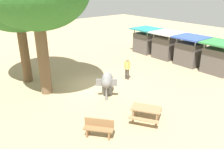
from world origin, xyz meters
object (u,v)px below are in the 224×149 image
Objects in this scene: market_stall_blue at (190,52)px; feed_bucket at (110,84)px; person_handler at (127,67)px; elephant at (107,81)px; picnic_table_near at (146,111)px; market_stall_teal at (146,42)px; market_stall_green at (218,59)px; wooden_bench at (99,128)px; market_stall_white at (166,46)px.

feed_bucket is (-0.84, -8.30, -0.98)m from market_stall_blue.
market_stall_blue is at bearing 84.20° from feed_bucket.
elephant is at bearing 2.14° from person_handler.
person_handler is 0.79× the size of picnic_table_near.
person_handler is 1.91m from feed_bucket.
market_stall_teal is 9.43m from feed_bucket.
market_stall_teal reaches higher than elephant.
market_stall_green is (3.59, 6.56, 0.19)m from person_handler.
market_stall_green reaches higher than elephant.
wooden_bench reaches higher than feed_bucket.
market_stall_teal reaches higher than wooden_bench.
person_handler is at bearing -65.22° from picnic_table_near.
elephant is at bearing -60.79° from market_stall_teal.
wooden_bench is 0.65× the size of picnic_table_near.
person_handler is at bearing 94.80° from feed_bucket.
market_stall_teal is 1.00× the size of market_stall_green.
person_handler is at bearing -92.95° from wooden_bench.
feed_bucket is at bearing -78.05° from market_stall_white.
market_stall_white reaches higher than wooden_bench.
person_handler is 7.17m from wooden_bench.
market_stall_white is 8.54m from feed_bucket.
market_stall_teal is at bearing 160.62° from elephant.
picnic_table_near is at bearing -47.17° from market_stall_teal.
wooden_bench is 0.53× the size of market_stall_green.
market_stall_teal is 2.60m from market_stall_white.
elephant is 1.38× the size of wooden_bench.
market_stall_blue is at bearing 154.04° from person_handler.
feed_bucket is at bearing -48.59° from picnic_table_near.
elephant is at bearing -38.91° from picnic_table_near.
market_stall_teal and market_stall_blue have the same top height.
elephant is 3.85m from picnic_table_near.
elephant is 0.73× the size of market_stall_blue.
picnic_table_near is at bearing -83.14° from market_stall_green.
market_stall_white is at bearing 180.00° from market_stall_blue.
elephant is 10.56m from market_stall_teal.
person_handler is 0.64× the size of market_stall_blue.
feed_bucket is at bearing -95.80° from market_stall_blue.
market_stall_blue is 8.40m from feed_bucket.
elephant is 0.73× the size of market_stall_teal.
picnic_table_near is 4.83m from feed_bucket.
market_stall_teal is (-4.21, 6.56, 0.19)m from person_handler.
market_stall_blue is at bearing 180.00° from market_stall_green.
wooden_bench is 14.96m from market_stall_teal.
picnic_table_near is 10.39m from market_stall_blue.
elephant is 0.73× the size of market_stall_white.
market_stall_green is at bearing 0.00° from market_stall_blue.
market_stall_blue is (5.20, 0.00, 0.00)m from market_stall_teal.
market_stall_white is (-1.61, 6.56, 0.19)m from person_handler.
market_stall_white is (-5.86, 12.32, 0.67)m from wooden_bench.
elephant is 1.40m from feed_bucket.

